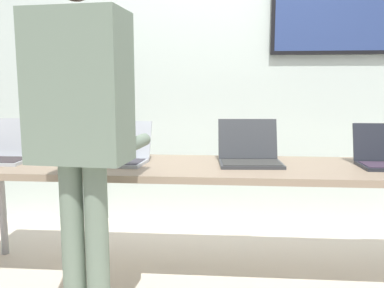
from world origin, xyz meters
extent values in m
cube|color=beige|center=(0.00, 0.00, -0.02)|extent=(8.00, 8.00, 0.04)
cube|color=silver|center=(0.00, 1.13, 1.24)|extent=(8.00, 0.06, 2.48)
cube|color=black|center=(0.90, 1.08, 1.74)|extent=(0.99, 0.05, 0.53)
cube|color=navy|center=(0.90, 1.06, 1.74)|extent=(0.93, 0.02, 0.47)
cube|color=gray|center=(0.00, 0.00, 0.71)|extent=(3.31, 0.70, 0.04)
cylinder|color=#969797|center=(-1.56, 0.25, 0.35)|extent=(0.05, 0.05, 0.69)
cube|color=#A9AEB5|center=(-1.40, 0.12, 0.87)|extent=(0.37, 0.06, 0.25)
cube|color=#1F6031|center=(-1.40, 0.12, 0.87)|extent=(0.34, 0.05, 0.22)
cube|color=#A9AFB8|center=(-0.62, -0.03, 0.74)|extent=(0.33, 0.28, 0.02)
cube|color=#333137|center=(-0.62, -0.04, 0.75)|extent=(0.30, 0.22, 0.00)
cube|color=#A9AFB8|center=(-0.60, 0.13, 0.87)|extent=(0.32, 0.11, 0.23)
cube|color=silver|center=(-0.60, 0.14, 0.87)|extent=(0.29, 0.10, 0.21)
cube|color=#333639|center=(0.19, 0.00, 0.74)|extent=(0.39, 0.29, 0.02)
cube|color=#323230|center=(0.19, -0.02, 0.75)|extent=(0.36, 0.24, 0.00)
cube|color=#333639|center=(0.17, 0.17, 0.87)|extent=(0.38, 0.11, 0.25)
cube|color=black|center=(0.17, 0.17, 0.87)|extent=(0.35, 0.10, 0.22)
cube|color=#21242C|center=(0.98, 0.13, 0.87)|extent=(0.31, 0.08, 0.23)
cube|color=silver|center=(0.98, 0.14, 0.86)|extent=(0.29, 0.06, 0.20)
cylinder|color=slate|center=(-0.70, -0.62, 0.43)|extent=(0.12, 0.12, 0.86)
cylinder|color=slate|center=(-0.57, -0.64, 0.43)|extent=(0.12, 0.12, 0.86)
cube|color=slate|center=(-0.63, -0.63, 1.20)|extent=(0.46, 0.30, 0.68)
cylinder|color=slate|center=(-0.77, -0.32, 0.91)|extent=(0.10, 0.33, 0.07)
cylinder|color=slate|center=(-0.44, -0.36, 0.91)|extent=(0.10, 0.33, 0.07)
cylinder|color=white|center=(-0.87, -0.25, 0.77)|extent=(0.08, 0.08, 0.08)
camera|label=1|loc=(0.02, -2.42, 1.20)|focal=37.64mm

